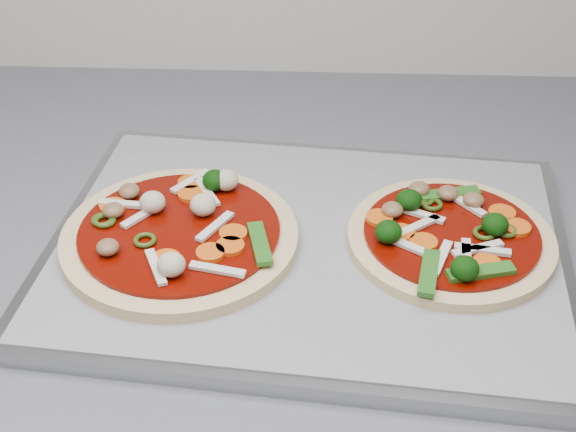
{
  "coord_description": "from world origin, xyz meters",
  "views": [
    {
      "loc": [
        -0.0,
        0.64,
        1.36
      ],
      "look_at": [
        -0.03,
        1.24,
        0.93
      ],
      "focal_mm": 50.0,
      "sensor_mm": 36.0,
      "label": 1
    }
  ],
  "objects": [
    {
      "name": "parchment",
      "position": [
        -0.01,
        1.22,
        0.92
      ],
      "size": [
        0.48,
        0.37,
        0.0
      ],
      "primitive_type": "cube",
      "rotation": [
        0.0,
        0.0,
        -0.1
      ],
      "color": "gray",
      "rests_on": "baking_tray"
    },
    {
      "name": "pizza_left",
      "position": [
        -0.12,
        1.21,
        0.93
      ],
      "size": [
        0.24,
        0.24,
        0.04
      ],
      "rotation": [
        0.0,
        0.0,
        0.15
      ],
      "color": "#F1C68E",
      "rests_on": "parchment"
    },
    {
      "name": "countertop",
      "position": [
        0.0,
        1.3,
        0.88
      ],
      "size": [
        3.6,
        0.6,
        0.04
      ],
      "primitive_type": "cube",
      "color": "slate",
      "rests_on": "base_cabinet"
    },
    {
      "name": "baking_tray",
      "position": [
        -0.01,
        1.22,
        0.91
      ],
      "size": [
        0.5,
        0.39,
        0.02
      ],
      "primitive_type": "cube",
      "rotation": [
        0.0,
        0.0,
        -0.1
      ],
      "color": "#99999F",
      "rests_on": "countertop"
    },
    {
      "name": "pizza_right",
      "position": [
        0.12,
        1.22,
        0.93
      ],
      "size": [
        0.24,
        0.24,
        0.03
      ],
      "rotation": [
        0.0,
        0.0,
        -0.41
      ],
      "color": "#F1C68E",
      "rests_on": "parchment"
    }
  ]
}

